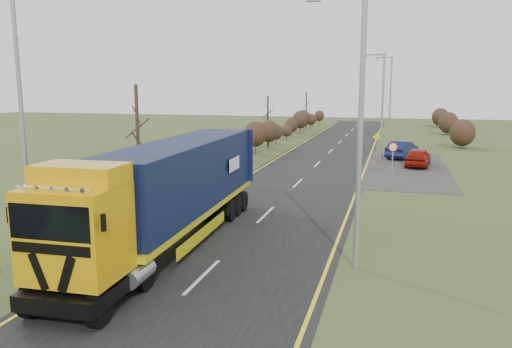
{
  "coord_description": "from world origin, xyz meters",
  "views": [
    {
      "loc": [
        5.65,
        -17.97,
        5.96
      ],
      "look_at": [
        -0.36,
        3.62,
        2.01
      ],
      "focal_mm": 35.0,
      "sensor_mm": 36.0,
      "label": 1
    }
  ],
  "objects_px": {
    "lorry": "(171,188)",
    "car_blue_sedan": "(402,150)",
    "speed_sign": "(393,153)",
    "car_red_hatchback": "(418,157)",
    "streetlight_near": "(357,121)"
  },
  "relations": [
    {
      "from": "speed_sign",
      "to": "lorry",
      "type": "bearing_deg",
      "value": -114.27
    },
    {
      "from": "lorry",
      "to": "speed_sign",
      "type": "xyz_separation_m",
      "value": [
        7.86,
        17.43,
        -0.63
      ]
    },
    {
      "from": "speed_sign",
      "to": "car_blue_sedan",
      "type": "bearing_deg",
      "value": 85.44
    },
    {
      "from": "car_blue_sedan",
      "to": "streetlight_near",
      "type": "height_order",
      "value": "streetlight_near"
    },
    {
      "from": "streetlight_near",
      "to": "speed_sign",
      "type": "distance_m",
      "value": 18.31
    },
    {
      "from": "lorry",
      "to": "car_blue_sedan",
      "type": "distance_m",
      "value": 27.95
    },
    {
      "from": "lorry",
      "to": "streetlight_near",
      "type": "height_order",
      "value": "streetlight_near"
    },
    {
      "from": "car_red_hatchback",
      "to": "speed_sign",
      "type": "bearing_deg",
      "value": 76.88
    },
    {
      "from": "streetlight_near",
      "to": "speed_sign",
      "type": "relative_size",
      "value": 3.84
    },
    {
      "from": "car_blue_sedan",
      "to": "lorry",
      "type": "bearing_deg",
      "value": 90.65
    },
    {
      "from": "car_red_hatchback",
      "to": "streetlight_near",
      "type": "xyz_separation_m",
      "value": [
        -2.95,
        -22.88,
        4.18
      ]
    },
    {
      "from": "speed_sign",
      "to": "car_red_hatchback",
      "type": "bearing_deg",
      "value": 69.46
    },
    {
      "from": "car_red_hatchback",
      "to": "car_blue_sedan",
      "type": "xyz_separation_m",
      "value": [
        -1.11,
        4.23,
        0.02
      ]
    },
    {
      "from": "car_red_hatchback",
      "to": "streetlight_near",
      "type": "relative_size",
      "value": 0.46
    },
    {
      "from": "car_blue_sedan",
      "to": "streetlight_near",
      "type": "xyz_separation_m",
      "value": [
        -1.84,
        -27.11,
        4.16
      ]
    }
  ]
}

